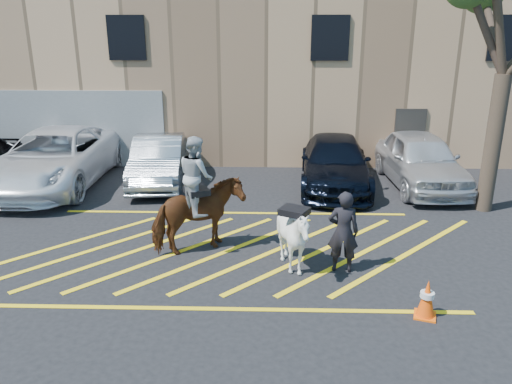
{
  "coord_description": "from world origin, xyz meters",
  "views": [
    {
      "loc": [
        0.96,
        -10.87,
        5.01
      ],
      "look_at": [
        0.66,
        0.2,
        1.3
      ],
      "focal_mm": 35.0,
      "sensor_mm": 36.0,
      "label": 1
    }
  ],
  "objects_px": {
    "car_silver_sedan": "(159,160)",
    "car_white_suv": "(420,160)",
    "mounted_bay": "(197,207)",
    "saddled_white": "(294,237)",
    "handler": "(343,232)",
    "car_blue_suv": "(335,163)",
    "traffic_cone": "(427,298)",
    "car_white_pickup": "(55,158)"
  },
  "relations": [
    {
      "from": "car_silver_sedan",
      "to": "car_white_suv",
      "type": "bearing_deg",
      "value": -7.16
    },
    {
      "from": "car_white_suv",
      "to": "mounted_bay",
      "type": "distance_m",
      "value": 8.36
    },
    {
      "from": "saddled_white",
      "to": "mounted_bay",
      "type": "bearing_deg",
      "value": 157.29
    },
    {
      "from": "saddled_white",
      "to": "handler",
      "type": "bearing_deg",
      "value": 1.25
    },
    {
      "from": "car_blue_suv",
      "to": "saddled_white",
      "type": "relative_size",
      "value": 2.97
    },
    {
      "from": "traffic_cone",
      "to": "car_white_suv",
      "type": "bearing_deg",
      "value": 75.39
    },
    {
      "from": "car_silver_sedan",
      "to": "car_blue_suv",
      "type": "height_order",
      "value": "car_blue_suv"
    },
    {
      "from": "mounted_bay",
      "to": "car_silver_sedan",
      "type": "bearing_deg",
      "value": 110.97
    },
    {
      "from": "car_blue_suv",
      "to": "car_white_pickup",
      "type": "bearing_deg",
      "value": -174.63
    },
    {
      "from": "car_silver_sedan",
      "to": "car_white_suv",
      "type": "distance_m",
      "value": 8.58
    },
    {
      "from": "car_blue_suv",
      "to": "saddled_white",
      "type": "bearing_deg",
      "value": -100.52
    },
    {
      "from": "saddled_white",
      "to": "traffic_cone",
      "type": "distance_m",
      "value": 2.92
    },
    {
      "from": "car_blue_suv",
      "to": "car_white_suv",
      "type": "distance_m",
      "value": 2.77
    },
    {
      "from": "car_white_suv",
      "to": "mounted_bay",
      "type": "height_order",
      "value": "mounted_bay"
    },
    {
      "from": "car_blue_suv",
      "to": "saddled_white",
      "type": "xyz_separation_m",
      "value": [
        -1.6,
        -6.05,
        -0.0
      ]
    },
    {
      "from": "mounted_bay",
      "to": "saddled_white",
      "type": "relative_size",
      "value": 1.52
    },
    {
      "from": "car_silver_sedan",
      "to": "saddled_white",
      "type": "xyz_separation_m",
      "value": [
        4.21,
        -6.26,
        0.01
      ]
    },
    {
      "from": "handler",
      "to": "mounted_bay",
      "type": "distance_m",
      "value": 3.32
    },
    {
      "from": "car_white_pickup",
      "to": "traffic_cone",
      "type": "xyz_separation_m",
      "value": [
        9.84,
        -7.62,
        -0.54
      ]
    },
    {
      "from": "car_white_pickup",
      "to": "traffic_cone",
      "type": "height_order",
      "value": "car_white_pickup"
    },
    {
      "from": "car_blue_suv",
      "to": "car_white_suv",
      "type": "relative_size",
      "value": 1.04
    },
    {
      "from": "car_white_suv",
      "to": "saddled_white",
      "type": "distance_m",
      "value": 7.53
    },
    {
      "from": "handler",
      "to": "car_blue_suv",
      "type": "bearing_deg",
      "value": -88.41
    },
    {
      "from": "car_silver_sedan",
      "to": "saddled_white",
      "type": "bearing_deg",
      "value": -62.41
    },
    {
      "from": "traffic_cone",
      "to": "saddled_white",
      "type": "bearing_deg",
      "value": 143.12
    },
    {
      "from": "traffic_cone",
      "to": "mounted_bay",
      "type": "bearing_deg",
      "value": 149.44
    },
    {
      "from": "car_silver_sedan",
      "to": "traffic_cone",
      "type": "distance_m",
      "value": 10.33
    },
    {
      "from": "handler",
      "to": "traffic_cone",
      "type": "xyz_separation_m",
      "value": [
        1.28,
        -1.76,
        -0.53
      ]
    },
    {
      "from": "handler",
      "to": "saddled_white",
      "type": "distance_m",
      "value": 1.04
    },
    {
      "from": "car_blue_suv",
      "to": "mounted_bay",
      "type": "bearing_deg",
      "value": -121.79
    },
    {
      "from": "mounted_bay",
      "to": "car_white_pickup",
      "type": "bearing_deg",
      "value": 137.15
    },
    {
      "from": "car_white_pickup",
      "to": "saddled_white",
      "type": "height_order",
      "value": "car_white_pickup"
    },
    {
      "from": "car_silver_sedan",
      "to": "saddled_white",
      "type": "relative_size",
      "value": 2.58
    },
    {
      "from": "car_white_pickup",
      "to": "car_silver_sedan",
      "type": "bearing_deg",
      "value": 6.76
    },
    {
      "from": "car_white_pickup",
      "to": "car_white_suv",
      "type": "xyz_separation_m",
      "value": [
        11.89,
        0.25,
        -0.03
      ]
    },
    {
      "from": "mounted_bay",
      "to": "saddled_white",
      "type": "height_order",
      "value": "mounted_bay"
    },
    {
      "from": "car_blue_suv",
      "to": "mounted_bay",
      "type": "height_order",
      "value": "mounted_bay"
    },
    {
      "from": "car_white_pickup",
      "to": "handler",
      "type": "distance_m",
      "value": 10.38
    },
    {
      "from": "car_white_suv",
      "to": "mounted_bay",
      "type": "relative_size",
      "value": 1.87
    },
    {
      "from": "car_white_suv",
      "to": "traffic_cone",
      "type": "distance_m",
      "value": 8.15
    },
    {
      "from": "car_white_suv",
      "to": "mounted_bay",
      "type": "xyz_separation_m",
      "value": [
        -6.52,
        -5.23,
        0.23
      ]
    },
    {
      "from": "car_blue_suv",
      "to": "handler",
      "type": "height_order",
      "value": "handler"
    }
  ]
}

